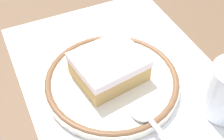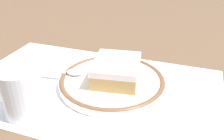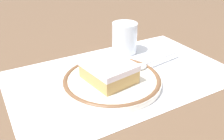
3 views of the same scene
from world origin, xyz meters
TOP-DOWN VIEW (x-y plane):
  - ground_plane at (0.00, 0.00)m, footprint 2.40×2.40m
  - placemat at (0.00, 0.00)m, footprint 0.50×0.31m
  - plate at (-0.04, -0.02)m, footprint 0.21×0.21m
  - cake_slice at (-0.05, -0.02)m, footprint 0.10×0.11m
  - spoon at (0.07, -0.01)m, footprint 0.15×0.04m

SIDE VIEW (x-z plane):
  - ground_plane at x=0.00m, z-range 0.00..0.00m
  - placemat at x=0.00m, z-range 0.00..0.00m
  - plate at x=-0.04m, z-range 0.00..0.02m
  - spoon at x=0.07m, z-range 0.01..0.02m
  - cake_slice at x=-0.05m, z-range 0.01..0.06m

